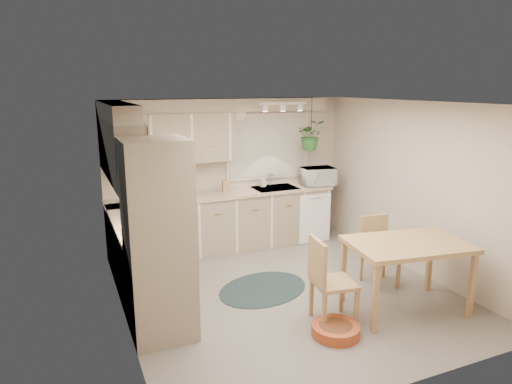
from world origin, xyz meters
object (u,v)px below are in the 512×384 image
at_px(chair_back, 381,252).
at_px(braided_rug, 263,289).
at_px(pet_bed, 335,330).
at_px(microwave, 318,175).
at_px(chair_left, 334,280).
at_px(dining_table, 405,276).

height_order(chair_back, braided_rug, chair_back).
relative_size(pet_bed, microwave, 0.93).
bearing_deg(chair_back, chair_left, 34.48).
bearing_deg(pet_bed, braided_rug, 100.39).
height_order(dining_table, pet_bed, dining_table).
bearing_deg(braided_rug, dining_table, -41.43).
bearing_deg(chair_left, pet_bed, -18.78).
distance_m(braided_rug, microwave, 2.53).
xyz_separation_m(chair_back, pet_bed, (-1.25, -0.87, -0.39)).
relative_size(dining_table, chair_back, 1.47).
distance_m(dining_table, chair_left, 0.93).
height_order(pet_bed, microwave, microwave).
relative_size(chair_left, chair_back, 1.09).
height_order(braided_rug, microwave, microwave).
xyz_separation_m(chair_left, chair_back, (1.11, 0.60, -0.04)).
xyz_separation_m(braided_rug, pet_bed, (0.25, -1.34, 0.05)).
xyz_separation_m(chair_back, microwave, (0.20, 1.98, 0.67)).
distance_m(chair_back, pet_bed, 1.57).
distance_m(chair_left, microwave, 2.96).
xyz_separation_m(chair_left, pet_bed, (-0.14, -0.27, -0.44)).
bearing_deg(chair_left, dining_table, 92.97).
xyz_separation_m(chair_back, braided_rug, (-1.49, 0.47, -0.45)).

